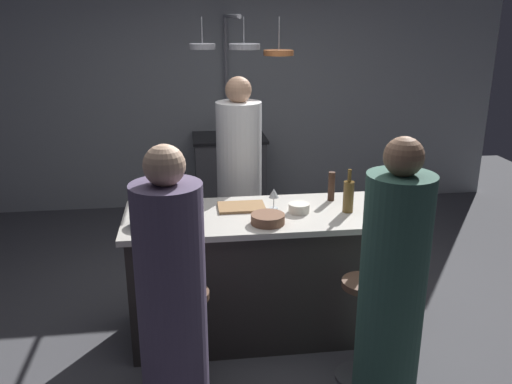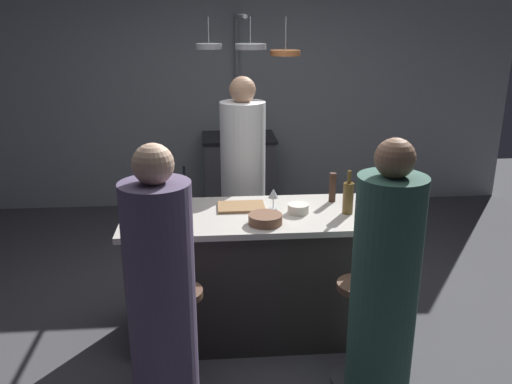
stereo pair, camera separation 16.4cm
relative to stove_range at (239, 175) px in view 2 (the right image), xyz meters
The scene contains 21 objects.
ground_plane 2.49m from the stove_range, 90.00° to the right, with size 9.00×9.00×0.00m, color #4C4C51.
back_wall 0.94m from the stove_range, 90.00° to the left, with size 6.40×0.16×2.60m, color #9EA3A8.
kitchen_island 2.45m from the stove_range, 90.00° to the right, with size 1.80×0.72×0.90m.
stove_range is the anchor object (origin of this frame).
chef 1.66m from the stove_range, 91.74° to the right, with size 0.36×0.36×1.72m.
bar_stool_left 3.11m from the stove_range, 99.20° to the right, with size 0.28×0.28×0.68m.
guest_left 3.48m from the stove_range, 99.35° to the right, with size 0.34×0.34×1.62m.
bar_stool_right 3.12m from the stove_range, 80.02° to the right, with size 0.28×0.28×0.68m.
guest_right 3.49m from the stove_range, 80.70° to the right, with size 0.34×0.34×1.62m.
overhead_pot_rack 1.41m from the stove_range, 86.53° to the right, with size 0.89×1.57×2.17m.
cutting_board 2.39m from the stove_range, 92.60° to the right, with size 0.32×0.22×0.02m, color #997047.
pepper_mill 2.39m from the stove_range, 76.37° to the right, with size 0.05×0.05×0.21m, color #382319.
wine_bottle_green 2.85m from the stove_range, 74.64° to the right, with size 0.07×0.07×0.32m.
wine_bottle_dark 2.39m from the stove_range, 102.08° to the right, with size 0.07×0.07×0.29m.
wine_bottle_amber 2.63m from the stove_range, 76.54° to the right, with size 0.07×0.07×0.30m.
wine_glass_near_left_guest 2.70m from the stove_range, 72.79° to the right, with size 0.07×0.07×0.15m.
wine_glass_near_right_guest 2.44m from the stove_range, 107.05° to the right, with size 0.07×0.07×0.15m.
wine_glass_by_chef 2.44m from the stove_range, 87.29° to the right, with size 0.07×0.07×0.15m.
mixing_bowl_blue 2.71m from the stove_range, 105.79° to the right, with size 0.22×0.22×0.06m, color #334C6B.
mixing_bowl_wooden 2.69m from the stove_range, 89.33° to the right, with size 0.22×0.22×0.06m, color brown.
mixing_bowl_ceramic 2.53m from the stove_range, 83.76° to the right, with size 0.14×0.14×0.06m, color silver.
Camera 2 is at (-0.29, -3.36, 2.17)m, focal length 37.73 mm.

